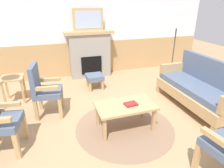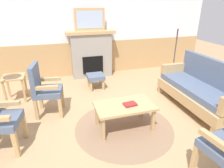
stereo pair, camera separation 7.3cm
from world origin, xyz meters
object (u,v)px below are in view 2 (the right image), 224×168
object	(u,v)px
couch	(199,90)
footstool	(96,78)
fireplace	(91,54)
book_on_table	(130,104)
framed_picture	(90,20)
armchair_near_fireplace	(44,87)
coffee_table	(124,108)
side_table	(14,81)
floor_lamp_by_couch	(178,27)

from	to	relation	value
couch	footstool	size ratio (longest dim) A/B	4.50
fireplace	book_on_table	xyz separation A→B (m)	(0.10, -2.67, -0.20)
framed_picture	armchair_near_fireplace	size ratio (longest dim) A/B	0.82
fireplace	book_on_table	distance (m)	2.68
framed_picture	coffee_table	size ratio (longest dim) A/B	0.83
fireplace	side_table	world-z (taller)	fireplace
floor_lamp_by_couch	coffee_table	bearing A→B (deg)	-141.85
framed_picture	coffee_table	xyz separation A→B (m)	(0.02, -2.64, -1.17)
couch	book_on_table	size ratio (longest dim) A/B	8.81
footstool	book_on_table	bearing A→B (deg)	-83.83
couch	side_table	size ratio (longest dim) A/B	3.27
couch	book_on_table	distance (m)	1.58
coffee_table	armchair_near_fireplace	bearing A→B (deg)	145.37
fireplace	floor_lamp_by_couch	distance (m)	2.36
coffee_table	side_table	size ratio (longest dim) A/B	1.75
coffee_table	book_on_table	distance (m)	0.11
coffee_table	floor_lamp_by_couch	xyz separation A→B (m)	(1.86, 1.46, 1.06)
coffee_table	footstool	distance (m)	1.74
coffee_table	floor_lamp_by_couch	size ratio (longest dim) A/B	0.57
book_on_table	side_table	size ratio (longest dim) A/B	0.37
fireplace	coffee_table	xyz separation A→B (m)	(0.02, -2.64, -0.27)
book_on_table	footstool	bearing A→B (deg)	96.17
book_on_table	armchair_near_fireplace	world-z (taller)	armchair_near_fireplace
framed_picture	armchair_near_fireplace	bearing A→B (deg)	-125.02
framed_picture	footstool	world-z (taller)	framed_picture
couch	armchair_near_fireplace	world-z (taller)	same
fireplace	coffee_table	distance (m)	2.65
footstool	side_table	xyz separation A→B (m)	(-1.77, -0.10, 0.15)
book_on_table	armchair_near_fireplace	size ratio (longest dim) A/B	0.21
fireplace	couch	size ratio (longest dim) A/B	0.72
couch	floor_lamp_by_couch	distance (m)	1.64
coffee_table	couch	bearing A→B (deg)	7.45
footstool	armchair_near_fireplace	distance (m)	1.46
side_table	floor_lamp_by_couch	xyz separation A→B (m)	(3.74, -0.18, 1.02)
book_on_table	armchair_near_fireplace	distance (m)	1.62
framed_picture	footstool	distance (m)	1.56
couch	footstool	xyz separation A→B (m)	(-1.75, 1.52, -0.11)
framed_picture	side_table	bearing A→B (deg)	-151.71
fireplace	footstool	world-z (taller)	fireplace
armchair_near_fireplace	floor_lamp_by_couch	bearing A→B (deg)	10.71
framed_picture	armchair_near_fireplace	distance (m)	2.39
armchair_near_fireplace	framed_picture	bearing A→B (deg)	54.98
fireplace	book_on_table	bearing A→B (deg)	-87.80
framed_picture	floor_lamp_by_couch	xyz separation A→B (m)	(1.88, -1.18, -0.11)
coffee_table	framed_picture	bearing A→B (deg)	90.45
footstool	armchair_near_fireplace	size ratio (longest dim) A/B	0.41
couch	book_on_table	world-z (taller)	couch
side_table	footstool	bearing A→B (deg)	3.21
book_on_table	fireplace	bearing A→B (deg)	92.20
framed_picture	side_table	size ratio (longest dim) A/B	1.45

